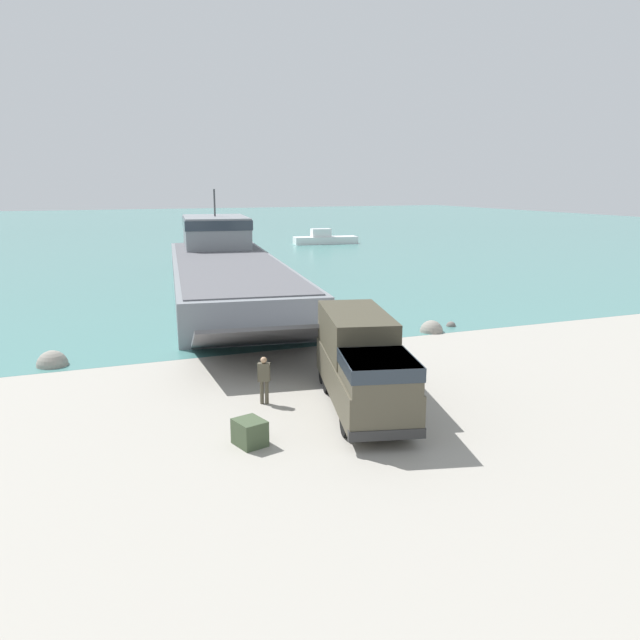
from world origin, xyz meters
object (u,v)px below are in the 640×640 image
at_px(military_truck, 362,362).
at_px(moored_boat_a, 325,239).
at_px(soldier_on_ramp, 264,377).
at_px(cargo_crate, 250,432).
at_px(landing_craft, 225,264).

xyz_separation_m(military_truck, moored_boat_a, (22.09, 58.76, -1.00)).
distance_m(military_truck, soldier_on_ramp, 3.62).
bearing_deg(soldier_on_ramp, cargo_crate, 1.25).
bearing_deg(landing_craft, soldier_on_ramp, -92.10).
distance_m(landing_craft, military_truck, 28.12).
relative_size(soldier_on_ramp, moored_boat_a, 0.20).
bearing_deg(military_truck, moored_boat_a, 173.43).
xyz_separation_m(soldier_on_ramp, moored_boat_a, (25.28, 57.17, -0.36)).
distance_m(military_truck, moored_boat_a, 62.79).
bearing_deg(soldier_on_ramp, moored_boat_a, -179.21).
bearing_deg(moored_boat_a, cargo_crate, -16.57).
height_order(military_truck, cargo_crate, military_truck).
bearing_deg(military_truck, cargo_crate, -54.81).
distance_m(military_truck, cargo_crate, 5.15).
relative_size(military_truck, moored_boat_a, 0.94).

